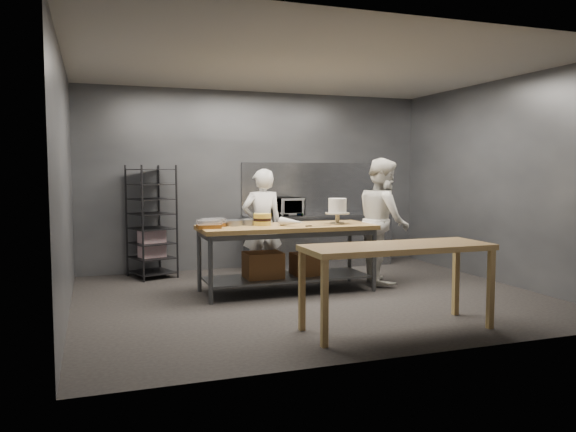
# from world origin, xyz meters

# --- Properties ---
(ground) EXTENTS (6.00, 6.00, 0.00)m
(ground) POSITION_xyz_m (0.00, 0.00, 0.00)
(ground) COLOR black
(ground) RESTS_ON ground
(back_wall) EXTENTS (6.00, 0.04, 3.00)m
(back_wall) POSITION_xyz_m (0.00, 2.50, 1.50)
(back_wall) COLOR #4C4F54
(back_wall) RESTS_ON ground
(work_table) EXTENTS (2.40, 0.90, 0.92)m
(work_table) POSITION_xyz_m (-0.23, 0.42, 0.57)
(work_table) COLOR olive
(work_table) RESTS_ON ground
(near_counter) EXTENTS (2.00, 0.70, 0.90)m
(near_counter) POSITION_xyz_m (0.28, -1.71, 0.81)
(near_counter) COLOR #95663D
(near_counter) RESTS_ON ground
(back_counter) EXTENTS (2.60, 0.60, 0.90)m
(back_counter) POSITION_xyz_m (1.00, 2.18, 0.45)
(back_counter) COLOR slate
(back_counter) RESTS_ON ground
(splashback_panel) EXTENTS (2.60, 0.02, 0.90)m
(splashback_panel) POSITION_xyz_m (1.00, 2.48, 1.35)
(splashback_panel) COLOR slate
(splashback_panel) RESTS_ON back_counter
(speed_rack) EXTENTS (0.78, 0.81, 1.75)m
(speed_rack) POSITION_xyz_m (-1.85, 2.10, 0.86)
(speed_rack) COLOR black
(speed_rack) RESTS_ON ground
(chef_behind) EXTENTS (0.63, 0.42, 1.69)m
(chef_behind) POSITION_xyz_m (-0.31, 1.23, 0.85)
(chef_behind) COLOR white
(chef_behind) RESTS_ON ground
(chef_right) EXTENTS (0.91, 1.05, 1.85)m
(chef_right) POSITION_xyz_m (1.34, 0.52, 0.92)
(chef_right) COLOR white
(chef_right) RESTS_ON ground
(microwave) EXTENTS (0.54, 0.37, 0.30)m
(microwave) POSITION_xyz_m (0.41, 2.18, 1.05)
(microwave) COLOR black
(microwave) RESTS_ON back_counter
(frosted_cake_stand) EXTENTS (0.34, 0.34, 0.36)m
(frosted_cake_stand) POSITION_xyz_m (0.53, 0.35, 1.15)
(frosted_cake_stand) COLOR #AEA68B
(frosted_cake_stand) RESTS_ON work_table
(layer_cake) EXTENTS (0.24, 0.24, 0.16)m
(layer_cake) POSITION_xyz_m (-0.53, 0.51, 1.00)
(layer_cake) COLOR gold
(layer_cake) RESTS_ON work_table
(cake_pans) EXTENTS (0.85, 0.32, 0.07)m
(cake_pans) POSITION_xyz_m (-0.94, 0.63, 0.96)
(cake_pans) COLOR gray
(cake_pans) RESTS_ON work_table
(piping_bag) EXTENTS (0.32, 0.38, 0.12)m
(piping_bag) POSITION_xyz_m (-0.18, 0.23, 0.98)
(piping_bag) COLOR white
(piping_bag) RESTS_ON work_table
(offset_spatula) EXTENTS (0.36, 0.02, 0.02)m
(offset_spatula) POSITION_xyz_m (0.10, 0.14, 0.93)
(offset_spatula) COLOR slate
(offset_spatula) RESTS_ON work_table
(pastry_clamshells) EXTENTS (0.41, 0.43, 0.11)m
(pastry_clamshells) POSITION_xyz_m (-1.25, 0.46, 0.98)
(pastry_clamshells) COLOR brown
(pastry_clamshells) RESTS_ON work_table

